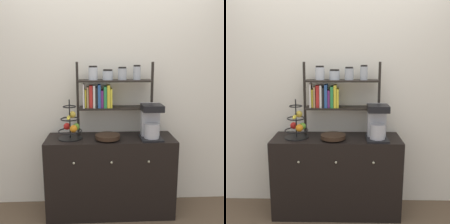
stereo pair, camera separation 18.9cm
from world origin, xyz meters
The scene contains 7 objects.
ground_plane centered at (0.00, 0.00, 0.00)m, with size 12.00×12.00×0.00m, color brown.
wall_back centered at (0.00, 0.48, 1.30)m, with size 7.00×0.05×2.60m, color silver.
sideboard centered at (0.00, 0.22, 0.42)m, with size 1.33×0.45×0.84m.
coffee_maker centered at (0.41, 0.18, 1.02)m, with size 0.22×0.26×0.36m.
fruit_stand centered at (-0.40, 0.20, 0.98)m, with size 0.24×0.24×0.41m.
wooden_bowl centered at (-0.03, 0.14, 0.88)m, with size 0.25×0.25×0.05m.
shelf_hutch centered at (-0.03, 0.33, 1.32)m, with size 0.81×0.20×0.77m.
Camera 1 is at (-0.12, -2.40, 1.65)m, focal length 42.00 mm.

